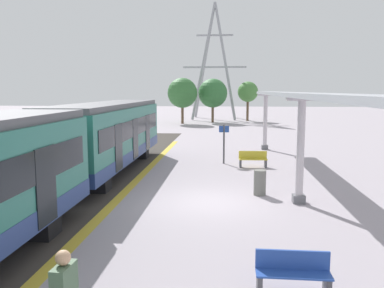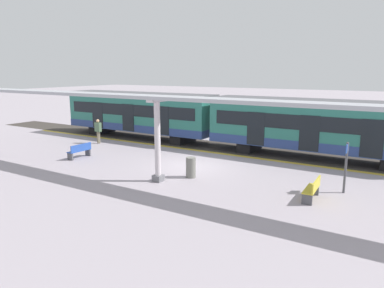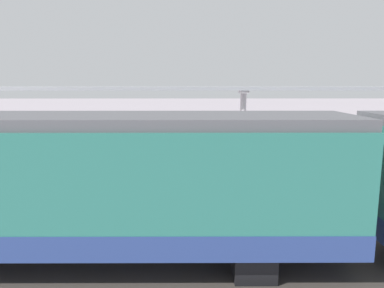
% 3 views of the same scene
% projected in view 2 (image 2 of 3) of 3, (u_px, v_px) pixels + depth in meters
% --- Properties ---
extents(ground_plane, '(176.00, 176.00, 0.00)m').
position_uv_depth(ground_plane, '(191.00, 166.00, 19.87)').
color(ground_plane, '#9E949D').
extents(tactile_edge_strip, '(0.38, 34.98, 0.01)m').
position_uv_depth(tactile_edge_strip, '(221.00, 153.00, 22.80)').
color(tactile_edge_strip, gold).
rests_on(tactile_edge_strip, ground).
extents(trackbed, '(3.20, 46.98, 0.01)m').
position_uv_depth(trackbed, '(233.00, 148.00, 24.30)').
color(trackbed, '#38332D').
rests_on(trackbed, ground).
extents(train_near_carriage, '(2.65, 12.70, 3.48)m').
position_uv_depth(train_near_carriage, '(139.00, 114.00, 28.04)').
color(train_near_carriage, '#286E61').
rests_on(train_near_carriage, ground).
extents(train_far_carriage, '(2.65, 12.70, 3.48)m').
position_uv_depth(train_far_carriage, '(315.00, 128.00, 21.23)').
color(train_far_carriage, '#286E61').
rests_on(train_far_carriage, ground).
extents(canopy_pillar_second, '(1.10, 0.44, 3.86)m').
position_uv_depth(canopy_pillar_second, '(157.00, 141.00, 16.70)').
color(canopy_pillar_second, slate).
rests_on(canopy_pillar_second, ground).
extents(canopy_beam, '(1.20, 27.95, 0.16)m').
position_uv_depth(canopy_beam, '(155.00, 97.00, 16.35)').
color(canopy_beam, '#A8AAB2').
rests_on(canopy_beam, canopy_pillar_nearest).
extents(bench_near_end, '(1.50, 0.46, 0.86)m').
position_uv_depth(bench_near_end, '(80.00, 151.00, 21.55)').
color(bench_near_end, '#274BA5').
rests_on(bench_near_end, ground).
extents(bench_mid_platform, '(1.52, 0.50, 0.86)m').
position_uv_depth(bench_mid_platform, '(313.00, 189.00, 14.54)').
color(bench_mid_platform, gold).
rests_on(bench_mid_platform, ground).
extents(trash_bin, '(0.48, 0.48, 1.00)m').
position_uv_depth(trash_bin, '(191.00, 167.00, 17.60)').
color(trash_bin, slate).
rests_on(trash_bin, ground).
extents(platform_info_sign, '(0.56, 0.10, 2.20)m').
position_uv_depth(platform_info_sign, '(346.00, 163.00, 15.19)').
color(platform_info_sign, '#4C4C51').
rests_on(platform_info_sign, ground).
extents(passenger_waiting_near_edge, '(0.26, 0.52, 1.74)m').
position_uv_depth(passenger_waiting_near_edge, '(98.00, 128.00, 25.78)').
color(passenger_waiting_near_edge, gray).
rests_on(passenger_waiting_near_edge, ground).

